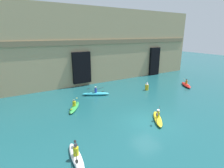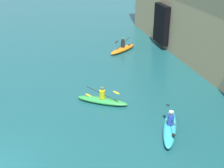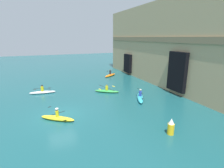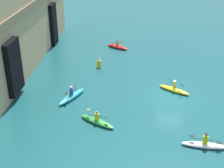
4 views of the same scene
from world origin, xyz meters
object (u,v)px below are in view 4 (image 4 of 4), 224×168
kayak_yellow (174,89)px  kayak_cyan (72,96)px  kayak_green (97,121)px  kayak_white (205,145)px  kayak_red (117,46)px  marker_buoy (99,62)px

kayak_yellow → kayak_cyan: bearing=-132.4°
kayak_green → kayak_white: kayak_white is taller
kayak_green → kayak_yellow: kayak_yellow is taller
kayak_red → marker_buoy: (-6.54, 1.75, 0.35)m
kayak_green → kayak_cyan: kayak_cyan is taller
kayak_green → marker_buoy: size_ratio=2.43×
kayak_white → kayak_yellow: 8.52m
kayak_red → kayak_yellow: (-11.98, -5.85, -0.01)m
kayak_cyan → kayak_green: bearing=-118.5°
kayak_red → kayak_cyan: bearing=109.2°
kayak_green → kayak_cyan: size_ratio=0.88×
kayak_yellow → kayak_red: bearing=151.9°
kayak_green → kayak_yellow: (5.86, -6.67, 0.01)m
kayak_red → kayak_yellow: bearing=149.4°
marker_buoy → kayak_red: bearing=-14.9°
kayak_yellow → kayak_green: bearing=-102.9°
kayak_red → kayak_cyan: (-13.93, 3.51, 0.02)m
kayak_green → kayak_yellow: size_ratio=1.05×
kayak_red → marker_buoy: size_ratio=2.42×
kayak_white → kayak_cyan: bearing=-25.6°
kayak_cyan → marker_buoy: size_ratio=2.77×
kayak_green → marker_buoy: (11.29, 0.93, 0.37)m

